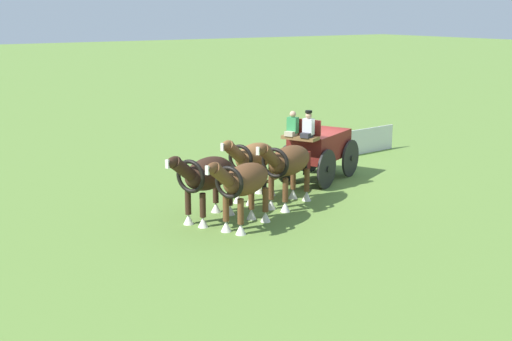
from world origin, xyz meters
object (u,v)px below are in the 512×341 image
(draft_horse_rear_near, at_px, (288,163))
(show_wagon, at_px, (318,147))
(draft_horse_rear_off, at_px, (253,159))
(draft_horse_lead_off, at_px, (206,176))
(draft_horse_lead_near, at_px, (243,182))

(draft_horse_rear_near, bearing_deg, show_wagon, -144.51)
(draft_horse_rear_off, distance_m, draft_horse_lead_off, 2.59)
(draft_horse_rear_near, height_order, draft_horse_lead_off, draft_horse_rear_near)
(show_wagon, height_order, draft_horse_lead_off, show_wagon)
(show_wagon, distance_m, draft_horse_lead_off, 6.09)
(show_wagon, relative_size, draft_horse_rear_off, 1.92)
(show_wagon, xyz_separation_m, draft_horse_lead_off, (5.77, 1.96, 0.13))
(show_wagon, xyz_separation_m, draft_horse_rear_near, (2.87, 2.04, 0.17))
(show_wagon, bearing_deg, draft_horse_lead_near, 30.97)
(draft_horse_lead_near, bearing_deg, draft_horse_lead_off, -65.58)
(draft_horse_lead_near, xyz_separation_m, draft_horse_lead_off, (0.54, -1.18, 0.02))
(draft_horse_lead_near, bearing_deg, draft_horse_rear_off, -128.55)
(draft_horse_rear_off, xyz_separation_m, draft_horse_lead_off, (2.35, 1.09, -0.00))
(draft_horse_lead_near, bearing_deg, draft_horse_rear_near, -155.15)
(draft_horse_rear_near, height_order, draft_horse_rear_off, draft_horse_rear_near)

